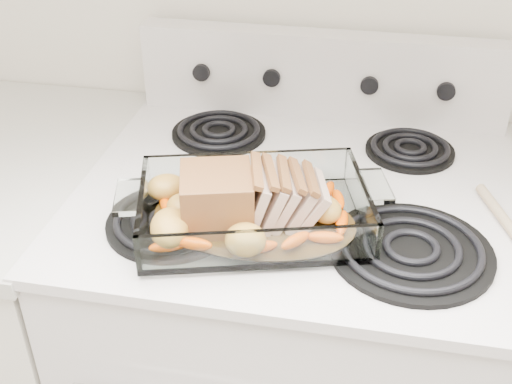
% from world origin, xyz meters
% --- Properties ---
extents(electric_range, '(0.78, 0.70, 1.12)m').
position_xyz_m(electric_range, '(0.00, 1.66, 0.48)').
color(electric_range, silver).
rests_on(electric_range, ground).
extents(counter_left, '(0.58, 0.68, 0.93)m').
position_xyz_m(counter_left, '(-0.67, 1.66, 0.47)').
color(counter_left, white).
rests_on(counter_left, ground).
extents(baking_dish, '(0.35, 0.23, 0.07)m').
position_xyz_m(baking_dish, '(-0.06, 1.51, 0.96)').
color(baking_dish, silver).
rests_on(baking_dish, electric_range).
extents(pork_roast, '(0.23, 0.11, 0.09)m').
position_xyz_m(pork_roast, '(-0.08, 1.51, 0.99)').
color(pork_roast, brown).
rests_on(pork_roast, baking_dish).
extents(roast_vegetables, '(0.37, 0.20, 0.05)m').
position_xyz_m(roast_vegetables, '(-0.06, 1.55, 0.97)').
color(roast_vegetables, '#F75200').
rests_on(roast_vegetables, baking_dish).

